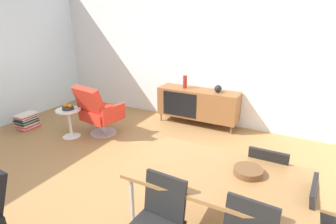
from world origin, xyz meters
TOP-DOWN VIEW (x-y plane):
  - ground_plane at (0.00, 0.00)m, footprint 8.32×8.32m
  - wall_back at (0.00, 2.60)m, footprint 6.80×0.12m
  - sideboard at (0.27, 2.30)m, footprint 1.60×0.45m
  - vase_cobalt at (-0.02, 2.30)m, footprint 0.08×0.08m
  - vase_sculptural_dark at (0.66, 2.30)m, footprint 0.14×0.14m
  - dining_table at (1.53, -0.36)m, footprint 1.60×0.90m
  - wooden_bowl_on_table at (1.75, -0.26)m, footprint 0.26×0.26m
  - dining_chair_front_left at (1.18, -0.91)m, footprint 0.42×0.44m
  - dining_chair_back_right at (1.88, 0.20)m, footprint 0.40×0.43m
  - lounge_chair_red at (-1.14, 1.01)m, footprint 0.80×0.75m
  - side_table_round at (-1.55, 0.70)m, footprint 0.44×0.44m
  - fruit_bowl at (-1.55, 0.70)m, footprint 0.20×0.20m
  - magazine_stack at (-2.61, 0.58)m, footprint 0.33×0.39m

SIDE VIEW (x-z plane):
  - ground_plane at x=0.00m, z-range 0.00..0.00m
  - magazine_stack at x=-2.61m, z-range 0.00..0.29m
  - side_table_round at x=-1.55m, z-range 0.06..0.58m
  - sideboard at x=0.27m, z-range 0.08..0.80m
  - lounge_chair_red at x=-1.14m, z-range -0.01..0.94m
  - dining_chair_front_left at x=1.18m, z-range 0.04..0.90m
  - dining_chair_back_right at x=1.88m, z-range 0.04..0.90m
  - fruit_bowl at x=-1.55m, z-range 0.50..0.61m
  - dining_table at x=1.53m, z-range 0.33..1.07m
  - wooden_bowl_on_table at x=1.75m, z-range 0.74..0.80m
  - vase_sculptural_dark at x=0.66m, z-range 0.72..0.86m
  - vase_cobalt at x=-0.02m, z-range 0.72..0.97m
  - wall_back at x=0.00m, z-range 0.00..2.80m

